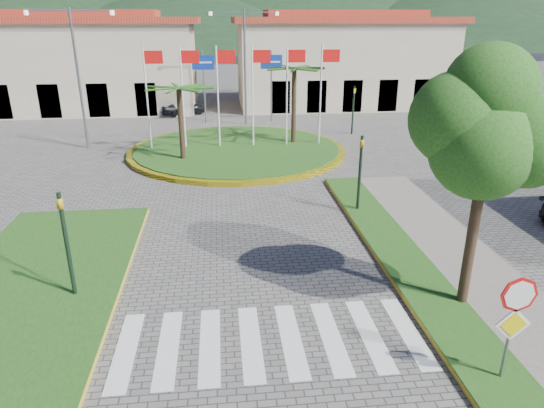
{
  "coord_description": "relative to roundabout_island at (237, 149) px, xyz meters",
  "views": [
    {
      "loc": [
        -0.95,
        -5.88,
        7.45
      ],
      "look_at": [
        0.56,
        8.0,
        2.07
      ],
      "focal_mm": 32.0,
      "sensor_mm": 36.0,
      "label": 1
    }
  ],
  "objects": [
    {
      "name": "verge_right",
      "position": [
        4.8,
        -20.0,
        -0.08
      ],
      "size": [
        1.6,
        28.0,
        0.18
      ],
      "primitive_type": "cube",
      "color": "#224714",
      "rests_on": "ground"
    },
    {
      "name": "median_left",
      "position": [
        -6.5,
        -16.0,
        -0.08
      ],
      "size": [
        5.0,
        14.0,
        0.18
      ],
      "primitive_type": "cube",
      "color": "#224714",
      "rests_on": "ground"
    },
    {
      "name": "crosswalk",
      "position": [
        -0.0,
        -18.0,
        -0.17
      ],
      "size": [
        8.0,
        3.0,
        0.01
      ],
      "primitive_type": "cube",
      "color": "silver",
      "rests_on": "ground"
    },
    {
      "name": "roundabout_island",
      "position": [
        0.0,
        0.0,
        0.0
      ],
      "size": [
        12.7,
        12.7,
        6.0
      ],
      "color": "yellow",
      "rests_on": "ground"
    },
    {
      "name": "stop_sign",
      "position": [
        4.9,
        -20.04,
        1.62
      ],
      "size": [
        0.8,
        0.11,
        2.65
      ],
      "color": "slate",
      "rests_on": "ground"
    },
    {
      "name": "deciduous_tree",
      "position": [
        5.5,
        -17.0,
        5.0
      ],
      "size": [
        3.6,
        3.6,
        6.8
      ],
      "color": "black",
      "rests_on": "ground"
    },
    {
      "name": "traffic_light_left",
      "position": [
        -5.2,
        -15.5,
        1.77
      ],
      "size": [
        0.15,
        0.18,
        3.2
      ],
      "color": "black",
      "rests_on": "ground"
    },
    {
      "name": "traffic_light_right",
      "position": [
        4.5,
        -10.0,
        1.77
      ],
      "size": [
        0.15,
        0.18,
        3.2
      ],
      "color": "black",
      "rests_on": "ground"
    },
    {
      "name": "traffic_light_far",
      "position": [
        8.0,
        4.0,
        1.77
      ],
      "size": [
        0.18,
        0.15,
        3.2
      ],
      "color": "black",
      "rests_on": "ground"
    },
    {
      "name": "direction_sign_west",
      "position": [
        -2.0,
        8.97,
        3.36
      ],
      "size": [
        1.6,
        0.14,
        5.2
      ],
      "color": "slate",
      "rests_on": "ground"
    },
    {
      "name": "direction_sign_east",
      "position": [
        3.0,
        8.97,
        3.36
      ],
      "size": [
        1.6,
        0.14,
        5.2
      ],
      "color": "slate",
      "rests_on": "ground"
    },
    {
      "name": "street_lamp_centre",
      "position": [
        1.0,
        8.0,
        4.32
      ],
      "size": [
        4.8,
        0.16,
        8.0
      ],
      "color": "slate",
      "rests_on": "ground"
    },
    {
      "name": "street_lamp_west",
      "position": [
        -9.0,
        2.0,
        4.32
      ],
      "size": [
        4.8,
        0.16,
        8.0
      ],
      "color": "slate",
      "rests_on": "ground"
    },
    {
      "name": "building_left",
      "position": [
        -14.0,
        16.0,
        3.73
      ],
      "size": [
        23.32,
        9.54,
        8.05
      ],
      "color": "#C3B194",
      "rests_on": "ground"
    },
    {
      "name": "building_right",
      "position": [
        10.0,
        16.0,
        3.73
      ],
      "size": [
        19.08,
        9.54,
        8.05
      ],
      "color": "#C3B194",
      "rests_on": "ground"
    },
    {
      "name": "hill_far_west",
      "position": [
        -55.0,
        118.0,
        10.83
      ],
      "size": [
        140.0,
        140.0,
        22.0
      ],
      "primitive_type": "cone",
      "color": "black",
      "rests_on": "ground"
    },
    {
      "name": "hill_far_east",
      "position": [
        70.0,
        113.0,
        8.83
      ],
      "size": [
        120.0,
        120.0,
        18.0
      ],
      "primitive_type": "cone",
      "color": "black",
      "rests_on": "ground"
    },
    {
      "name": "hill_near_back",
      "position": [
        -10.0,
        108.0,
        7.83
      ],
      "size": [
        110.0,
        110.0,
        16.0
      ],
      "primitive_type": "cone",
      "color": "black",
      "rests_on": "ground"
    },
    {
      "name": "white_van",
      "position": [
        -9.13,
        14.18,
        0.45
      ],
      "size": [
        4.87,
        3.07,
        1.25
      ],
      "primitive_type": "imported",
      "rotation": [
        0.0,
        0.0,
        1.81
      ],
      "color": "silver",
      "rests_on": "ground"
    },
    {
      "name": "car_dark_a",
      "position": [
        -3.95,
        12.35,
        0.45
      ],
      "size": [
        3.96,
        2.88,
        1.25
      ],
      "primitive_type": "imported",
      "rotation": [
        0.0,
        0.0,
        2.0
      ],
      "color": "black",
      "rests_on": "ground"
    },
    {
      "name": "car_dark_b",
      "position": [
        4.37,
        13.63,
        0.37
      ],
      "size": [
        3.51,
        2.27,
        1.09
      ],
      "primitive_type": "imported",
      "rotation": [
        0.0,
        0.0,
        1.94
      ],
      "color": "black",
      "rests_on": "ground"
    }
  ]
}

